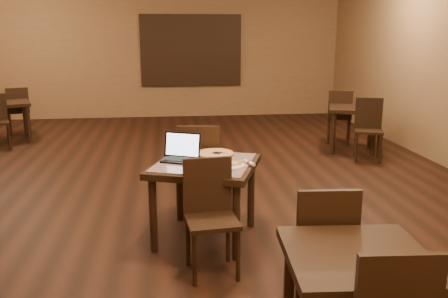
{
  "coord_description": "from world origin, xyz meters",
  "views": [
    {
      "loc": [
        -0.09,
        -6.31,
        1.93
      ],
      "look_at": [
        0.44,
        -1.92,
        0.85
      ],
      "focal_mm": 38.0,
      "sensor_mm": 36.0,
      "label": 1
    }
  ],
  "objects": [
    {
      "name": "other_table_b",
      "position": [
        -3.0,
        2.68,
        0.6
      ],
      "size": [
        0.98,
        0.98,
        0.72
      ],
      "rotation": [
        0.0,
        0.0,
        0.35
      ],
      "color": "black",
      "rests_on": "ground"
    },
    {
      "name": "chair_main_near",
      "position": [
        0.24,
        -2.67,
        0.53
      ],
      "size": [
        0.45,
        0.45,
        0.94
      ],
      "rotation": [
        0.0,
        0.0,
        0.1
      ],
      "color": "black",
      "rests_on": "ground"
    },
    {
      "name": "tiled_table",
      "position": [
        0.25,
        -2.05,
        0.66
      ],
      "size": [
        1.18,
        1.18,
        0.76
      ],
      "rotation": [
        0.0,
        0.0,
        -0.34
      ],
      "color": "black",
      "rests_on": "ground"
    },
    {
      "name": "wall_back",
      "position": [
        0.0,
        5.0,
        1.5
      ],
      "size": [
        8.0,
        0.02,
        3.0
      ],
      "primitive_type": "cube",
      "color": "olive",
      "rests_on": "ground"
    },
    {
      "name": "other_table_a",
      "position": [
        3.0,
        1.2,
        0.61
      ],
      "size": [
        1.0,
        1.0,
        0.74
      ],
      "rotation": [
        0.0,
        0.0,
        -0.33
      ],
      "color": "black",
      "rests_on": "ground"
    },
    {
      "name": "other_table_c_chair_far",
      "position": [
        0.94,
        -3.44,
        0.54
      ],
      "size": [
        0.44,
        0.44,
        0.96
      ],
      "rotation": [
        0.0,
        0.0,
        3.07
      ],
      "color": "black",
      "rests_on": "ground"
    },
    {
      "name": "other_table_a_chair_near",
      "position": [
        3.03,
        0.64,
        0.54
      ],
      "size": [
        0.53,
        0.53,
        0.96
      ],
      "rotation": [
        0.0,
        0.0,
        -0.33
      ],
      "color": "black",
      "rests_on": "ground"
    },
    {
      "name": "other_table_b_chair_far",
      "position": [
        -2.97,
        3.22,
        0.52
      ],
      "size": [
        0.52,
        0.52,
        0.93
      ],
      "rotation": [
        0.0,
        0.0,
        3.5
      ],
      "color": "black",
      "rests_on": "ground"
    },
    {
      "name": "napkin_roll",
      "position": [
        0.65,
        -2.19,
        0.78
      ],
      "size": [
        0.09,
        0.16,
        0.04
      ],
      "rotation": [
        0.0,
        0.0,
        0.39
      ],
      "color": "white",
      "rests_on": "tiled_table"
    },
    {
      "name": "other_table_a_chair_far",
      "position": [
        2.97,
        1.76,
        0.54
      ],
      "size": [
        0.53,
        0.53,
        0.96
      ],
      "rotation": [
        0.0,
        0.0,
        2.82
      ],
      "color": "black",
      "rests_on": "ground"
    },
    {
      "name": "pizza_pan",
      "position": [
        0.37,
        -1.81,
        0.77
      ],
      "size": [
        0.33,
        0.33,
        0.01
      ],
      "primitive_type": "cylinder",
      "color": "silver",
      "rests_on": "tiled_table"
    },
    {
      "name": "mural",
      "position": [
        0.5,
        4.96,
        1.55
      ],
      "size": [
        2.34,
        0.05,
        1.64
      ],
      "color": "#245886",
      "rests_on": "wall_back"
    },
    {
      "name": "plate",
      "position": [
        0.47,
        -2.23,
        0.77
      ],
      "size": [
        0.27,
        0.27,
        0.01
      ],
      "primitive_type": "cylinder",
      "color": "white",
      "rests_on": "tiled_table"
    },
    {
      "name": "ground",
      "position": [
        0.0,
        0.0,
        0.0
      ],
      "size": [
        10.0,
        10.0,
        0.0
      ],
      "primitive_type": "plane",
      "color": "black",
      "rests_on": "ground"
    },
    {
      "name": "laptop",
      "position": [
        0.05,
        -1.94,
        0.83
      ],
      "size": [
        0.43,
        0.41,
        0.25
      ],
      "rotation": [
        0.0,
        0.0,
        -0.42
      ],
      "color": "black",
      "rests_on": "tiled_table"
    },
    {
      "name": "chair_main_far",
      "position": [
        0.23,
        -1.44,
        0.57
      ],
      "size": [
        0.49,
        0.49,
        1.01
      ],
      "rotation": [
        0.0,
        0.0,
        3.01
      ],
      "color": "black",
      "rests_on": "ground"
    },
    {
      "name": "other_table_c",
      "position": [
        0.95,
        -4.0,
        0.62
      ],
      "size": [
        0.84,
        0.84,
        0.74
      ],
      "rotation": [
        0.0,
        0.0,
        -0.07
      ],
      "color": "black",
      "rests_on": "ground"
    },
    {
      "name": "pizza_slice",
      "position": [
        0.47,
        -2.23,
        0.79
      ],
      "size": [
        0.26,
        0.26,
        0.02
      ],
      "primitive_type": null,
      "rotation": [
        0.0,
        0.0,
        0.44
      ],
      "color": "beige",
      "rests_on": "plate"
    },
    {
      "name": "spatula",
      "position": [
        0.39,
        -1.83,
        0.79
      ],
      "size": [
        0.22,
        0.2,
        0.01
      ],
      "primitive_type": "cube",
      "rotation": [
        0.0,
        0.0,
        0.9
      ],
      "color": "silver",
      "rests_on": "pizza_whole"
    },
    {
      "name": "wall_front",
      "position": [
        0.0,
        -5.0,
        1.5
      ],
      "size": [
        8.0,
        0.02,
        3.0
      ],
      "primitive_type": "cube",
      "color": "olive",
      "rests_on": "ground"
    },
    {
      "name": "pizza_whole",
      "position": [
        0.37,
        -1.81,
        0.78
      ],
      "size": [
        0.37,
        0.37,
        0.03
      ],
      "color": "beige",
      "rests_on": "pizza_pan"
    }
  ]
}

